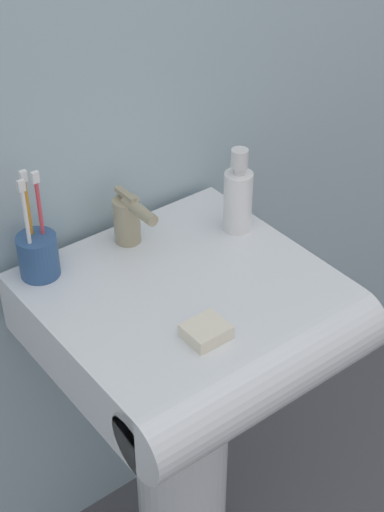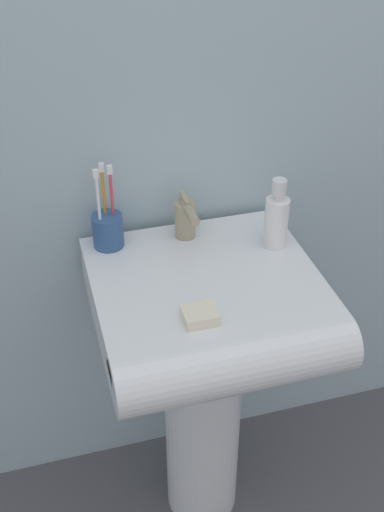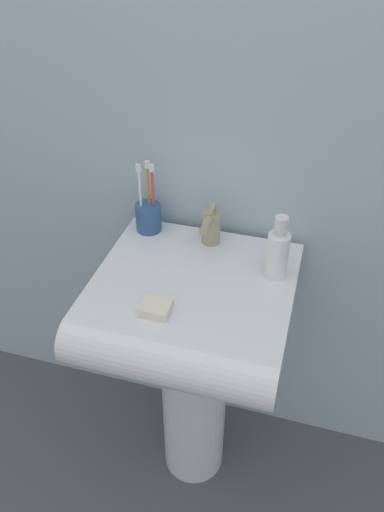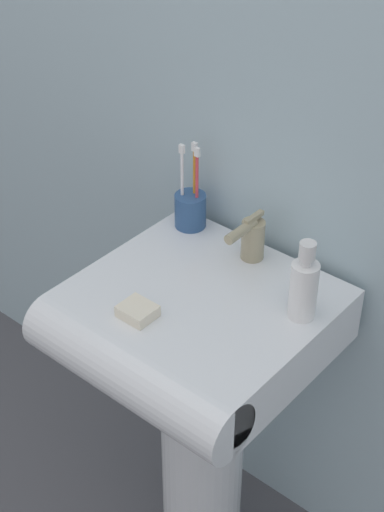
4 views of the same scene
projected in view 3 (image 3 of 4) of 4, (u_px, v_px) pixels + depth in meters
ground_plane at (194, 456)px, 1.72m from camera, size 6.00×6.00×0.00m
wall_back at (225, 82)px, 1.19m from camera, size 5.00×0.05×2.40m
sink_pedestal at (194, 395)px, 1.51m from camera, size 0.19×0.19×0.68m
sink_basin at (189, 309)px, 1.23m from camera, size 0.49×0.49×0.12m
faucet at (209, 226)px, 1.32m from camera, size 0.05×0.11×0.11m
toothbrush_cup at (148, 216)px, 1.37m from camera, size 0.07×0.07×0.20m
soap_bottle at (278, 252)px, 1.20m from camera, size 0.05×0.05×0.17m
bar_soap at (156, 308)px, 1.13m from camera, size 0.07×0.06×0.02m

